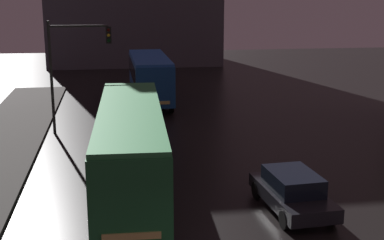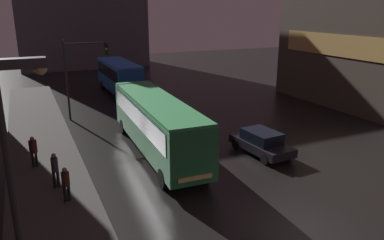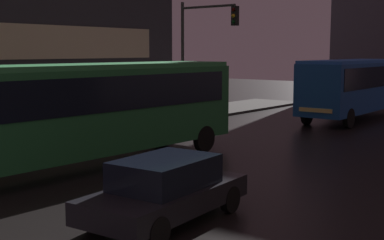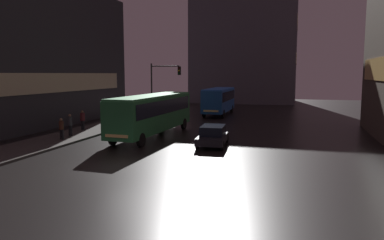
# 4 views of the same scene
# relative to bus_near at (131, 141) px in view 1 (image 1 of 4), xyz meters

# --- Properties ---
(bus_near) EXTENTS (2.91, 12.01, 3.40)m
(bus_near) POSITION_rel_bus_near_xyz_m (0.00, 0.00, 0.00)
(bus_near) COLOR #236B38
(bus_near) RESTS_ON ground
(bus_far) EXTENTS (2.61, 9.13, 3.33)m
(bus_far) POSITION_rel_bus_near_xyz_m (1.98, 17.01, -0.05)
(bus_far) COLOR #194793
(bus_far) RESTS_ON ground
(car_taxi) EXTENTS (2.19, 4.35, 1.45)m
(car_taxi) POSITION_rel_bus_near_xyz_m (5.70, -2.72, -1.35)
(car_taxi) COLOR black
(car_taxi) RESTS_ON ground
(traffic_light_main) EXTENTS (3.40, 0.35, 6.23)m
(traffic_light_main) POSITION_rel_bus_near_xyz_m (-2.76, 9.51, 2.13)
(traffic_light_main) COLOR #2D2D2D
(traffic_light_main) RESTS_ON ground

